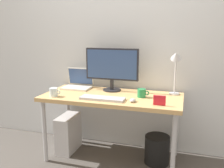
% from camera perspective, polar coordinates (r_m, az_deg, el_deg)
% --- Properties ---
extents(ground_plane, '(6.00, 6.00, 0.00)m').
position_cam_1_polar(ground_plane, '(2.84, -0.00, -16.73)').
color(ground_plane, '#4C4742').
extents(back_wall, '(4.40, 0.04, 2.60)m').
position_cam_1_polar(back_wall, '(2.86, 2.32, 10.72)').
color(back_wall, silver).
rests_on(back_wall, ground_plane).
extents(desk, '(1.44, 0.66, 0.72)m').
position_cam_1_polar(desk, '(2.59, -0.00, -3.97)').
color(desk, tan).
rests_on(desk, ground_plane).
extents(monitor, '(0.60, 0.20, 0.47)m').
position_cam_1_polar(monitor, '(2.72, -0.03, 4.07)').
color(monitor, '#232328').
rests_on(monitor, desk).
extents(laptop, '(0.32, 0.26, 0.23)m').
position_cam_1_polar(laptop, '(2.92, -7.84, 0.23)').
color(laptop, silver).
rests_on(laptop, desk).
extents(desk_lamp, '(0.11, 0.16, 0.48)m').
position_cam_1_polar(desk_lamp, '(2.60, 14.59, 4.83)').
color(desk_lamp, silver).
rests_on(desk_lamp, desk).
extents(keyboard, '(0.44, 0.14, 0.02)m').
position_cam_1_polar(keyboard, '(2.41, -2.25, -3.37)').
color(keyboard, '#B2B2B7').
rests_on(keyboard, desk).
extents(mouse, '(0.06, 0.09, 0.03)m').
position_cam_1_polar(mouse, '(2.33, 4.81, -3.76)').
color(mouse, '#B2B2B7').
rests_on(mouse, desk).
extents(coffee_mug, '(0.12, 0.09, 0.09)m').
position_cam_1_polar(coffee_mug, '(2.50, 6.92, -2.09)').
color(coffee_mug, '#268C4C').
rests_on(coffee_mug, desk).
extents(glass_cup, '(0.12, 0.08, 0.09)m').
position_cam_1_polar(glass_cup, '(2.58, -13.38, -1.87)').
color(glass_cup, silver).
rests_on(glass_cup, desk).
extents(photo_frame, '(0.11, 0.02, 0.09)m').
position_cam_1_polar(photo_frame, '(2.25, 10.96, -3.74)').
color(photo_frame, red).
rests_on(photo_frame, desk).
extents(computer_tower, '(0.18, 0.36, 0.42)m').
position_cam_1_polar(computer_tower, '(2.96, -10.09, -11.16)').
color(computer_tower, silver).
rests_on(computer_tower, ground_plane).
extents(wastebasket, '(0.26, 0.26, 0.30)m').
position_cam_1_polar(wastebasket, '(2.72, 10.42, -14.75)').
color(wastebasket, black).
rests_on(wastebasket, ground_plane).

